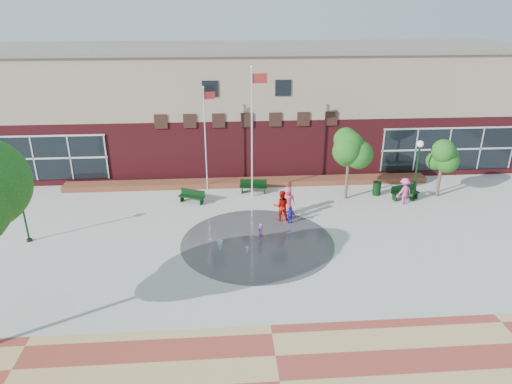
{
  "coord_description": "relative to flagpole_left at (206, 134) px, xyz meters",
  "views": [
    {
      "loc": [
        -1.71,
        -19.01,
        12.13
      ],
      "look_at": [
        0.0,
        4.0,
        2.6
      ],
      "focal_mm": 32.0,
      "sensor_mm": 36.0,
      "label": 1
    }
  ],
  "objects": [
    {
      "name": "ground",
      "position": [
        2.88,
        -11.01,
        -4.02
      ],
      "size": [
        120.0,
        120.0,
        0.0
      ],
      "primitive_type": "plane",
      "color": "#666056",
      "rests_on": "ground"
    },
    {
      "name": "water_jet_a",
      "position": [
        0.84,
        -8.85,
        -4.02
      ],
      "size": [
        0.32,
        0.32,
        0.62
      ],
      "primitive_type": "cone",
      "rotation": [
        3.14,
        0.0,
        0.0
      ],
      "color": "white",
      "rests_on": "ground"
    },
    {
      "name": "trash_can",
      "position": [
        11.54,
        -1.88,
        -3.53
      ],
      "size": [
        0.58,
        0.58,
        0.96
      ],
      "color": "black",
      "rests_on": "ground"
    },
    {
      "name": "splash_pad",
      "position": [
        2.88,
        -8.01,
        -4.02
      ],
      "size": [
        8.4,
        8.4,
        0.01
      ],
      "primitive_type": "cylinder",
      "color": "#383A3D",
      "rests_on": "ground"
    },
    {
      "name": "bench_left",
      "position": [
        -1.0,
        -2.27,
        -3.74
      ],
      "size": [
        1.78,
        1.17,
        0.88
      ],
      "rotation": [
        0.0,
        0.0,
        -0.44
      ],
      "color": "black",
      "rests_on": "ground"
    },
    {
      "name": "tree_mid",
      "position": [
        9.28,
        -2.3,
        -0.67
      ],
      "size": [
        2.73,
        2.73,
        4.6
      ],
      "color": "#46372E",
      "rests_on": "ground"
    },
    {
      "name": "flagpole_left",
      "position": [
        0.0,
        0.0,
        0.0
      ],
      "size": [
        0.82,
        0.3,
        7.22
      ],
      "rotation": [
        0.0,
        0.0,
        0.29
      ],
      "color": "white",
      "rests_on": "ground"
    },
    {
      "name": "child_splash",
      "position": [
        3.07,
        -7.78,
        -3.5
      ],
      "size": [
        0.44,
        0.44,
        1.04
      ],
      "primitive_type": "imported",
      "rotation": [
        0.0,
        0.0,
        3.9
      ],
      "color": "#CC4F99",
      "rests_on": "ground"
    },
    {
      "name": "lamp_right",
      "position": [
        13.66,
        -2.94,
        -1.46
      ],
      "size": [
        0.44,
        0.44,
        4.12
      ],
      "color": "black",
      "rests_on": "ground"
    },
    {
      "name": "bench_right",
      "position": [
        13.19,
        -2.75,
        -3.71
      ],
      "size": [
        1.97,
        0.89,
        0.96
      ],
      "rotation": [
        0.0,
        0.0,
        0.19
      ],
      "color": "black",
      "rests_on": "ground"
    },
    {
      "name": "person_bench",
      "position": [
        12.78,
        -3.5,
        -3.13
      ],
      "size": [
        1.33,
        1.07,
        1.79
      ],
      "primitive_type": "imported",
      "rotation": [
        0.0,
        0.0,
        3.55
      ],
      "color": "#E14F9C",
      "rests_on": "ground"
    },
    {
      "name": "flower_bed",
      "position": [
        2.88,
        0.59,
        -4.02
      ],
      "size": [
        26.0,
        1.2,
        0.4
      ],
      "primitive_type": "cube",
      "color": "#A81229",
      "rests_on": "ground"
    },
    {
      "name": "water_jet_b",
      "position": [
        2.25,
        -9.34,
        -4.02
      ],
      "size": [
        0.2,
        0.2,
        0.46
      ],
      "primitive_type": "cone",
      "rotation": [
        3.14,
        0.0,
        0.0
      ],
      "color": "white",
      "rests_on": "ground"
    },
    {
      "name": "bench_mid",
      "position": [
        3.15,
        -0.89,
        -3.72
      ],
      "size": [
        1.9,
        0.73,
        0.93
      ],
      "rotation": [
        0.0,
        0.0,
        -0.12
      ],
      "color": "black",
      "rests_on": "ground"
    },
    {
      "name": "plaza_concrete",
      "position": [
        2.88,
        -7.01,
        -4.02
      ],
      "size": [
        46.0,
        18.0,
        0.01
      ],
      "primitive_type": "cube",
      "color": "#A8A8A0",
      "rests_on": "ground"
    },
    {
      "name": "paver_band",
      "position": [
        2.88,
        -18.01,
        -4.02
      ],
      "size": [
        46.0,
        6.0,
        0.01
      ],
      "primitive_type": "cube",
      "color": "#993B2E",
      "rests_on": "ground"
    },
    {
      "name": "tree_small_right",
      "position": [
        15.59,
        -2.39,
        -1.12
      ],
      "size": [
        2.33,
        2.33,
        3.98
      ],
      "color": "#46372E",
      "rests_on": "ground"
    },
    {
      "name": "library_building",
      "position": [
        2.88,
        6.47,
        0.62
      ],
      "size": [
        44.4,
        10.4,
        9.2
      ],
      "color": "#5A161C",
      "rests_on": "ground"
    },
    {
      "name": "adult_pink",
      "position": [
        5.04,
        -4.54,
        -3.1
      ],
      "size": [
        0.98,
        0.73,
        1.83
      ],
      "primitive_type": "imported",
      "rotation": [
        0.0,
        0.0,
        2.97
      ],
      "color": "#E54660",
      "rests_on": "ground"
    },
    {
      "name": "flagpole_right",
      "position": [
        3.08,
        -1.52,
        0.83
      ],
      "size": [
        1.06,
        0.25,
        8.68
      ],
      "rotation": [
        0.0,
        0.0,
        0.15
      ],
      "color": "white",
      "rests_on": "ground"
    },
    {
      "name": "adult_red",
      "position": [
        4.52,
        -5.35,
        -3.05
      ],
      "size": [
        0.95,
        0.74,
        1.94
      ],
      "primitive_type": "imported",
      "rotation": [
        0.0,
        0.0,
        3.13
      ],
      "color": "#B60F07",
      "rests_on": "ground"
    },
    {
      "name": "child_blue",
      "position": [
        5.01,
        -5.81,
        -3.47
      ],
      "size": [
        0.7,
        0.57,
        1.11
      ],
      "primitive_type": "imported",
      "rotation": [
        0.0,
        0.0,
        2.6
      ],
      "color": "#1919A6",
      "rests_on": "ground"
    },
    {
      "name": "lamp_left",
      "position": [
        -9.66,
        -6.92,
        -2.02
      ],
      "size": [
        0.34,
        0.34,
        3.22
      ],
      "color": "black",
      "rests_on": "ground"
    }
  ]
}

